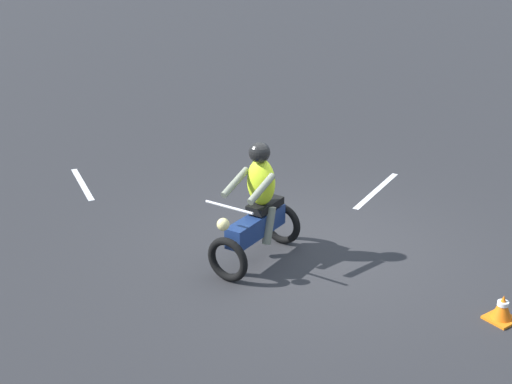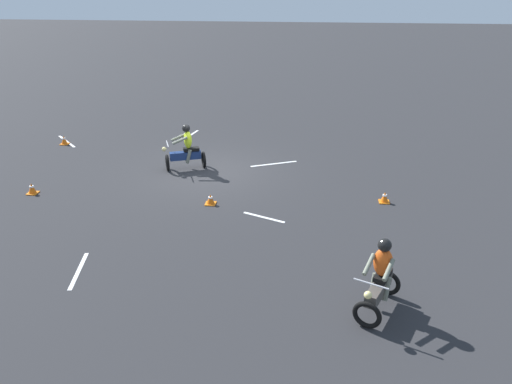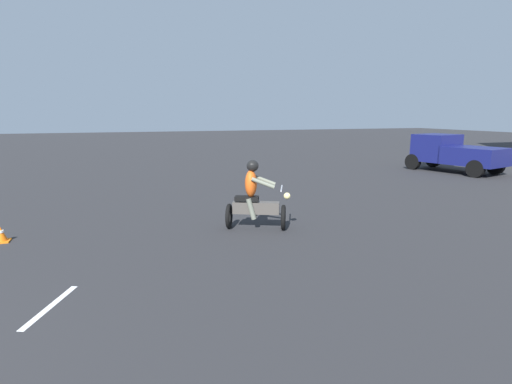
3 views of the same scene
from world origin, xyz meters
The scene contains 4 objects.
motorcycle_rider_background centered at (-5.08, 7.41, 0.73)m, with size 1.14×1.53×1.66m.
pickup_truck centered at (-11.10, 19.40, 0.93)m, with size 4.48×2.88×1.73m.
traffic_cone_mid_center centered at (-5.92, 1.94, 0.16)m, with size 0.32×0.32×0.34m.
lane_stripe_nw centered at (-2.32, 3.38, 0.00)m, with size 0.10×1.35×0.01m, color silver.
Camera 3 is at (3.63, 4.43, 2.71)m, focal length 28.00 mm.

